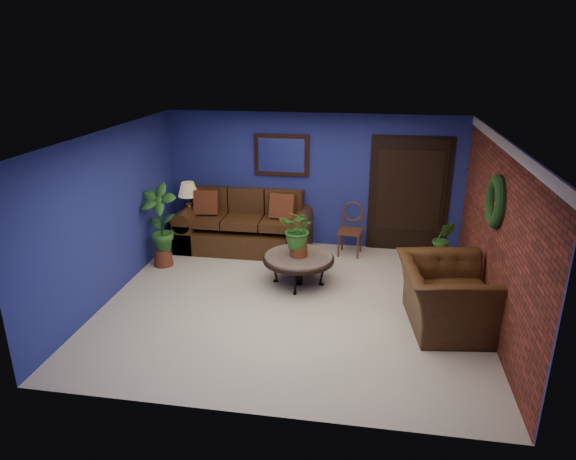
% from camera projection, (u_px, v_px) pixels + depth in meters
% --- Properties ---
extents(floor, '(5.50, 5.50, 0.00)m').
position_uv_depth(floor, '(293.00, 303.00, 7.67)').
color(floor, beige).
rests_on(floor, ground).
extents(wall_back, '(5.50, 0.04, 2.50)m').
position_uv_depth(wall_back, '(314.00, 181.00, 9.57)').
color(wall_back, navy).
rests_on(wall_back, ground).
extents(wall_left, '(0.04, 5.00, 2.50)m').
position_uv_depth(wall_left, '(111.00, 214.00, 7.67)').
color(wall_left, navy).
rests_on(wall_left, ground).
extents(wall_right_brick, '(0.04, 5.00, 2.50)m').
position_uv_depth(wall_right_brick, '(497.00, 235.00, 6.83)').
color(wall_right_brick, maroon).
rests_on(wall_right_brick, ground).
extents(ceiling, '(5.50, 5.00, 0.02)m').
position_uv_depth(ceiling, '(293.00, 135.00, 6.82)').
color(ceiling, white).
rests_on(ceiling, wall_back).
extents(crown_molding, '(0.03, 5.00, 0.14)m').
position_uv_depth(crown_molding, '(507.00, 147.00, 6.43)').
color(crown_molding, white).
rests_on(crown_molding, wall_right_brick).
extents(wall_mirror, '(1.02, 0.06, 0.77)m').
position_uv_depth(wall_mirror, '(281.00, 155.00, 9.46)').
color(wall_mirror, '#442616').
rests_on(wall_mirror, wall_back).
extents(closet_door, '(1.44, 0.06, 2.18)m').
position_uv_depth(closet_door, '(409.00, 196.00, 9.34)').
color(closet_door, black).
rests_on(closet_door, wall_back).
extents(wreath, '(0.16, 0.72, 0.72)m').
position_uv_depth(wreath, '(496.00, 201.00, 6.73)').
color(wreath, black).
rests_on(wreath, wall_right_brick).
extents(sofa, '(2.46, 1.06, 1.11)m').
position_uv_depth(sofa, '(246.00, 229.00, 9.68)').
color(sofa, '#472C14').
rests_on(sofa, ground).
extents(coffee_table, '(1.14, 1.14, 0.49)m').
position_uv_depth(coffee_table, '(299.00, 259.00, 8.15)').
color(coffee_table, '#504A46').
rests_on(coffee_table, ground).
extents(end_table, '(0.64, 0.64, 0.59)m').
position_uv_depth(end_table, '(190.00, 223.00, 9.77)').
color(end_table, '#504A46').
rests_on(end_table, ground).
extents(table_lamp, '(0.38, 0.38, 0.63)m').
position_uv_depth(table_lamp, '(188.00, 195.00, 9.59)').
color(table_lamp, '#442616').
rests_on(table_lamp, end_table).
extents(side_chair, '(0.46, 0.46, 0.96)m').
position_uv_depth(side_chair, '(351.00, 225.00, 9.34)').
color(side_chair, brown).
rests_on(side_chair, ground).
extents(armchair, '(1.38, 1.53, 0.90)m').
position_uv_depth(armchair, '(447.00, 296.00, 6.90)').
color(armchair, '#472C14').
rests_on(armchair, ground).
extents(coffee_plant, '(0.71, 0.66, 0.77)m').
position_uv_depth(coffee_plant, '(299.00, 230.00, 7.98)').
color(coffee_plant, '#5C2D17').
rests_on(coffee_plant, coffee_table).
extents(floor_plant, '(0.38, 0.32, 0.81)m').
position_uv_depth(floor_plant, '(443.00, 242.00, 8.89)').
color(floor_plant, '#5C2D17').
rests_on(floor_plant, ground).
extents(tall_plant, '(0.67, 0.48, 1.45)m').
position_uv_depth(tall_plant, '(160.00, 223.00, 8.73)').
color(tall_plant, brown).
rests_on(tall_plant, ground).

